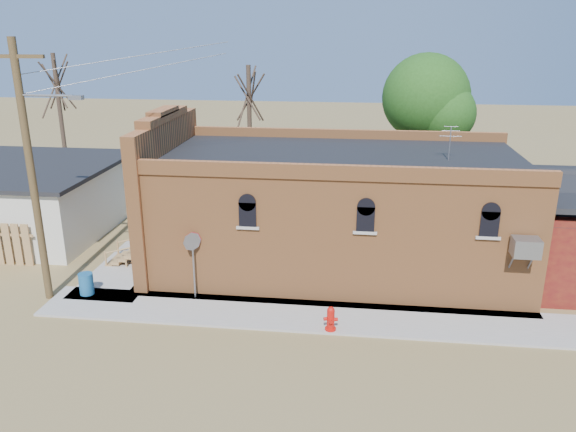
# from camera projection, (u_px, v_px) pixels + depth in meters

# --- Properties ---
(ground) EXTENTS (120.00, 120.00, 0.00)m
(ground) POSITION_uv_depth(u_px,v_px,m) (269.00, 328.00, 18.19)
(ground) COLOR olive
(ground) RESTS_ON ground
(sidewalk_south) EXTENTS (19.00, 2.20, 0.08)m
(sidewalk_south) POSITION_uv_depth(u_px,v_px,m) (317.00, 316.00, 18.85)
(sidewalk_south) COLOR #9E9991
(sidewalk_south) RESTS_ON ground
(sidewalk_west) EXTENTS (2.60, 10.00, 0.08)m
(sidewalk_west) POSITION_uv_depth(u_px,v_px,m) (148.00, 250.00, 24.56)
(sidewalk_west) COLOR #9E9991
(sidewalk_west) RESTS_ON ground
(brick_bar) EXTENTS (16.40, 7.97, 6.30)m
(brick_bar) POSITION_uv_depth(u_px,v_px,m) (330.00, 210.00, 22.43)
(brick_bar) COLOR #BC6E39
(brick_bar) RESTS_ON ground
(utility_pole) EXTENTS (3.12, 0.26, 9.00)m
(utility_pole) POSITION_uv_depth(u_px,v_px,m) (32.00, 169.00, 18.76)
(utility_pole) COLOR #44331B
(utility_pole) RESTS_ON ground
(tree_bare_near) EXTENTS (2.80, 2.80, 7.65)m
(tree_bare_near) POSITION_uv_depth(u_px,v_px,m) (249.00, 96.00, 28.90)
(tree_bare_near) COLOR #4B3B2B
(tree_bare_near) RESTS_ON ground
(tree_bare_far) EXTENTS (2.80, 2.80, 8.16)m
(tree_bare_far) POSITION_uv_depth(u_px,v_px,m) (57.00, 84.00, 30.99)
(tree_bare_far) COLOR #4B3B2B
(tree_bare_far) RESTS_ON ground
(tree_leafy) EXTENTS (4.40, 4.40, 8.15)m
(tree_leafy) POSITION_uv_depth(u_px,v_px,m) (426.00, 98.00, 28.33)
(tree_leafy) COLOR #4B3B2B
(tree_leafy) RESTS_ON ground
(fire_hydrant) EXTENTS (0.47, 0.46, 0.81)m
(fire_hydrant) POSITION_uv_depth(u_px,v_px,m) (331.00, 319.00, 17.80)
(fire_hydrant) COLOR red
(fire_hydrant) RESTS_ON sidewalk_south
(stop_sign) EXTENTS (0.52, 0.51, 2.47)m
(stop_sign) POSITION_uv_depth(u_px,v_px,m) (193.00, 248.00, 19.54)
(stop_sign) COLOR gray
(stop_sign) RESTS_ON sidewalk_south
(trash_barrel) EXTENTS (0.55, 0.55, 0.79)m
(trash_barrel) POSITION_uv_depth(u_px,v_px,m) (86.00, 284.00, 20.26)
(trash_barrel) COLOR #1A5483
(trash_barrel) RESTS_ON sidewalk_west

